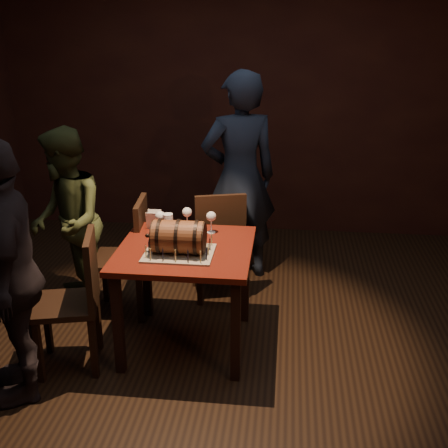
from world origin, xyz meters
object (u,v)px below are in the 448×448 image
Objects in this scene: wine_glass_mid at (187,213)px; chair_back at (219,240)px; person_left_front at (10,273)px; pub_table at (186,262)px; barrel_cake at (179,237)px; wine_glass_left at (160,217)px; pint_of_ale at (168,224)px; chair_left_front at (78,294)px; person_back at (239,178)px; person_left_rear at (67,222)px; chair_left_rear at (130,251)px; wine_glass_right at (211,217)px.

wine_glass_mid is 0.17× the size of chair_back.
pub_table is at bearing 102.76° from person_left_front.
chair_back is (0.16, 0.84, -0.35)m from barrel_cake.
chair_back reaches higher than wine_glass_left.
pint_of_ale is (-0.16, 0.23, 0.18)m from pub_table.
barrel_cake is 0.42× the size of chair_left_front.
person_back reaches higher than wine_glass_left.
wine_glass_mid is at bearing 49.42° from person_back.
person_left_rear is at bearing 156.56° from pub_table.
wine_glass_left is 0.48m from chair_left_rear.
person_back reaches higher than person_left_front.
pint_of_ale is at bearing 112.40° from barrel_cake.
wine_glass_left is at bearing 160.43° from pint_of_ale.
wine_glass_right is at bearing -10.94° from chair_left_rear.
person_left_front is (-0.76, -0.87, -0.02)m from pint_of_ale.
wine_glass_right is 1.41m from person_left_front.
person_back reaches higher than pub_table.
chair_left_rear is 0.64× the size of person_left_rear.
wine_glass_left is 0.08m from pint_of_ale.
chair_left_front is at bearing 38.58° from person_back.
barrel_cake is at bearing 17.76° from chair_left_front.
chair_left_front is 0.86m from person_left_rear.
person_left_front is at bearing -111.44° from chair_left_rear.
person_left_rear is at bearing 175.34° from wine_glass_mid.
chair_left_rear is 0.75m from chair_left_front.
pub_table is 1.25m from person_back.
person_left_front is (-0.70, -0.89, -0.06)m from wine_glass_left.
chair_left_rear is at bearing 63.22° from person_left_rear.
wine_glass_left is 0.17× the size of chair_back.
barrel_cake is 0.27× the size of person_left_rear.
pub_table is at bearing -38.77° from chair_left_rear.
pub_table is 0.50× the size of person_back.
person_left_front is at bearing -150.34° from barrel_cake.
person_left_rear is 0.90× the size of person_left_front.
barrel_cake is 0.24× the size of person_left_front.
pint_of_ale is 1.15m from person_left_front.
chair_back is at bearing 79.80° from person_left_rear.
wine_glass_right is (0.36, 0.03, 0.00)m from wine_glass_left.
person_left_front reaches higher than chair_left_rear.
chair_back is at bearing 62.65° from wine_glass_mid.
chair_left_rear reaches higher than wine_glass_mid.
wine_glass_right is 0.31m from pint_of_ale.
pub_table is 0.74m from chair_back.
wine_glass_right is at bearing 68.72° from barrel_cake.
person_left_rear is (-0.95, 0.08, -0.14)m from wine_glass_mid.
chair_left_rear is at bearing 136.89° from person_left_front.
person_back is at bearing 77.78° from pub_table.
chair_back is at bearing 120.19° from person_left_front.
pub_table is at bearing 80.41° from barrel_cake.
person_left_rear is (-0.35, 0.76, 0.21)m from chair_left_front.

